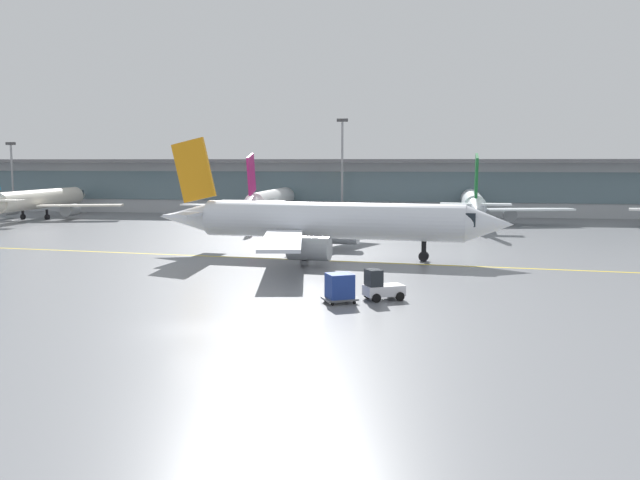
{
  "coord_description": "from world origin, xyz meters",
  "views": [
    {
      "loc": [
        13.18,
        -34.76,
        9.2
      ],
      "look_at": [
        4.19,
        17.88,
        3.0
      ],
      "focal_mm": 38.02,
      "sensor_mm": 36.0,
      "label": 1
    }
  ],
  "objects_px": {
    "gate_airplane_2": "(472,203)",
    "baggage_tug": "(381,287)",
    "gate_airplane_1": "(271,201)",
    "taxiing_regional_jet": "(327,222)",
    "apron_light_mast_1": "(342,164)",
    "apron_light_mast_0": "(12,174)",
    "cargo_dolly_lead": "(340,287)",
    "gate_airplane_0": "(39,200)"
  },
  "relations": [
    {
      "from": "gate_airplane_0",
      "to": "gate_airplane_1",
      "type": "height_order",
      "value": "gate_airplane_1"
    },
    {
      "from": "apron_light_mast_1",
      "to": "gate_airplane_2",
      "type": "bearing_deg",
      "value": -17.94
    },
    {
      "from": "cargo_dolly_lead",
      "to": "taxiing_regional_jet",
      "type": "bearing_deg",
      "value": 73.03
    },
    {
      "from": "gate_airplane_0",
      "to": "gate_airplane_2",
      "type": "distance_m",
      "value": 68.48
    },
    {
      "from": "apron_light_mast_0",
      "to": "baggage_tug",
      "type": "bearing_deg",
      "value": -42.64
    },
    {
      "from": "gate_airplane_0",
      "to": "gate_airplane_2",
      "type": "bearing_deg",
      "value": -88.64
    },
    {
      "from": "taxiing_regional_jet",
      "to": "baggage_tug",
      "type": "relative_size",
      "value": 11.89
    },
    {
      "from": "gate_airplane_2",
      "to": "apron_light_mast_0",
      "type": "height_order",
      "value": "apron_light_mast_0"
    },
    {
      "from": "gate_airplane_2",
      "to": "baggage_tug",
      "type": "xyz_separation_m",
      "value": [
        -8.91,
        -58.11,
        -2.2
      ]
    },
    {
      "from": "cargo_dolly_lead",
      "to": "apron_light_mast_1",
      "type": "height_order",
      "value": "apron_light_mast_1"
    },
    {
      "from": "cargo_dolly_lead",
      "to": "apron_light_mast_1",
      "type": "relative_size",
      "value": 0.16
    },
    {
      "from": "taxiing_regional_jet",
      "to": "gate_airplane_2",
      "type": "bearing_deg",
      "value": 73.42
    },
    {
      "from": "gate_airplane_0",
      "to": "taxiing_regional_jet",
      "type": "height_order",
      "value": "taxiing_regional_jet"
    },
    {
      "from": "gate_airplane_0",
      "to": "taxiing_regional_jet",
      "type": "relative_size",
      "value": 0.88
    },
    {
      "from": "gate_airplane_0",
      "to": "gate_airplane_2",
      "type": "height_order",
      "value": "gate_airplane_2"
    },
    {
      "from": "gate_airplane_1",
      "to": "apron_light_mast_1",
      "type": "height_order",
      "value": "apron_light_mast_1"
    },
    {
      "from": "cargo_dolly_lead",
      "to": "apron_light_mast_0",
      "type": "height_order",
      "value": "apron_light_mast_0"
    },
    {
      "from": "gate_airplane_2",
      "to": "baggage_tug",
      "type": "height_order",
      "value": "gate_airplane_2"
    },
    {
      "from": "apron_light_mast_0",
      "to": "apron_light_mast_1",
      "type": "relative_size",
      "value": 0.78
    },
    {
      "from": "taxiing_regional_jet",
      "to": "cargo_dolly_lead",
      "type": "distance_m",
      "value": 21.16
    },
    {
      "from": "cargo_dolly_lead",
      "to": "gate_airplane_1",
      "type": "bearing_deg",
      "value": 79.52
    },
    {
      "from": "gate_airplane_2",
      "to": "taxiing_regional_jet",
      "type": "height_order",
      "value": "taxiing_regional_jet"
    },
    {
      "from": "gate_airplane_0",
      "to": "cargo_dolly_lead",
      "type": "height_order",
      "value": "gate_airplane_0"
    },
    {
      "from": "cargo_dolly_lead",
      "to": "baggage_tug",
      "type": "bearing_deg",
      "value": 0.0
    },
    {
      "from": "gate_airplane_1",
      "to": "baggage_tug",
      "type": "height_order",
      "value": "gate_airplane_1"
    },
    {
      "from": "baggage_tug",
      "to": "cargo_dolly_lead",
      "type": "relative_size",
      "value": 1.13
    },
    {
      "from": "baggage_tug",
      "to": "apron_light_mast_0",
      "type": "bearing_deg",
      "value": 109.03
    },
    {
      "from": "gate_airplane_0",
      "to": "baggage_tug",
      "type": "distance_m",
      "value": 81.3
    },
    {
      "from": "baggage_tug",
      "to": "apron_light_mast_0",
      "type": "relative_size",
      "value": 0.23
    },
    {
      "from": "baggage_tug",
      "to": "apron_light_mast_0",
      "type": "xyz_separation_m",
      "value": [
        -70.6,
        65.02,
        6.08
      ]
    },
    {
      "from": "gate_airplane_1",
      "to": "apron_light_mast_1",
      "type": "distance_m",
      "value": 13.23
    },
    {
      "from": "gate_airplane_1",
      "to": "gate_airplane_2",
      "type": "distance_m",
      "value": 30.91
    },
    {
      "from": "taxiing_regional_jet",
      "to": "cargo_dolly_lead",
      "type": "relative_size",
      "value": 13.46
    },
    {
      "from": "gate_airplane_0",
      "to": "apron_light_mast_1",
      "type": "bearing_deg",
      "value": -79.9
    },
    {
      "from": "gate_airplane_2",
      "to": "cargo_dolly_lead",
      "type": "xyz_separation_m",
      "value": [
        -11.48,
        -59.5,
        -2.03
      ]
    },
    {
      "from": "gate_airplane_0",
      "to": "apron_light_mast_0",
      "type": "xyz_separation_m",
      "value": [
        -11.09,
        9.67,
        3.9
      ]
    },
    {
      "from": "apron_light_mast_0",
      "to": "cargo_dolly_lead",
      "type": "bearing_deg",
      "value": -44.31
    },
    {
      "from": "gate_airplane_1",
      "to": "baggage_tug",
      "type": "distance_m",
      "value": 62.92
    },
    {
      "from": "taxiing_regional_jet",
      "to": "apron_light_mast_0",
      "type": "bearing_deg",
      "value": 149.67
    },
    {
      "from": "apron_light_mast_0",
      "to": "gate_airplane_1",
      "type": "bearing_deg",
      "value": -7.16
    },
    {
      "from": "taxiing_regional_jet",
      "to": "baggage_tug",
      "type": "bearing_deg",
      "value": -65.45
    },
    {
      "from": "gate_airplane_2",
      "to": "gate_airplane_0",
      "type": "bearing_deg",
      "value": 93.43
    }
  ]
}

